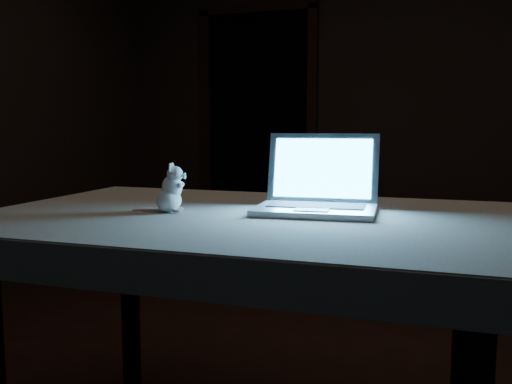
% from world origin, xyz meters
% --- Properties ---
extents(back_wall, '(4.50, 0.04, 2.60)m').
position_xyz_m(back_wall, '(0.00, 2.50, 1.30)').
color(back_wall, black).
rests_on(back_wall, ground).
extents(doorway, '(1.06, 0.36, 2.13)m').
position_xyz_m(doorway, '(-1.10, 2.50, 1.06)').
color(doorway, black).
rests_on(doorway, back_wall).
extents(table, '(1.54, 1.01, 0.82)m').
position_xyz_m(table, '(-0.03, -0.62, 0.41)').
color(table, black).
rests_on(table, floor).
extents(tablecloth, '(1.85, 1.46, 0.10)m').
position_xyz_m(tablecloth, '(-0.05, -0.63, 0.77)').
color(tablecloth, '#BDAE9F').
rests_on(tablecloth, table).
extents(laptop, '(0.40, 0.36, 0.25)m').
position_xyz_m(laptop, '(0.16, -0.54, 0.95)').
color(laptop, '#AEAEB2').
rests_on(laptop, tablecloth).
extents(plush_mouse, '(0.12, 0.12, 0.15)m').
position_xyz_m(plush_mouse, '(-0.27, -0.67, 0.90)').
color(plush_mouse, white).
rests_on(plush_mouse, tablecloth).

